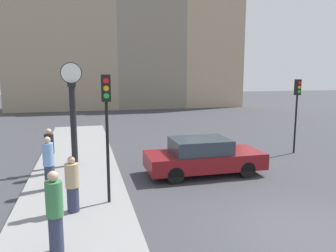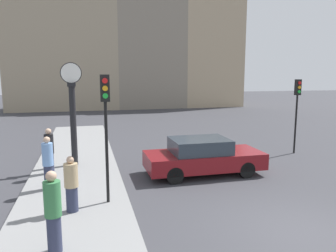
# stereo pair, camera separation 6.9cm
# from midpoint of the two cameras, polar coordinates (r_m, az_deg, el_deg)

# --- Properties ---
(ground_plane) EXTENTS (120.00, 120.00, 0.00)m
(ground_plane) POSITION_cam_midpoint_polar(r_m,az_deg,el_deg) (9.18, 22.27, -16.90)
(ground_plane) COLOR #38383D
(sidewalk_corner) EXTENTS (3.30, 19.67, 0.16)m
(sidewalk_corner) POSITION_cam_midpoint_polar(r_m,az_deg,el_deg) (14.89, -15.71, -6.20)
(sidewalk_corner) COLOR gray
(sidewalk_corner) RESTS_ON ground_plane
(building_row) EXTENTS (26.28, 5.00, 17.08)m
(building_row) POSITION_cam_midpoint_polar(r_m,az_deg,el_deg) (38.66, -5.53, 14.16)
(building_row) COLOR gray
(building_row) RESTS_ON ground_plane
(sedan_car) EXTENTS (4.56, 1.90, 1.43)m
(sedan_car) POSITION_cam_midpoint_polar(r_m,az_deg,el_deg) (12.93, 5.98, -5.28)
(sedan_car) COLOR maroon
(sedan_car) RESTS_ON ground_plane
(traffic_light_near) EXTENTS (0.26, 0.24, 3.74)m
(traffic_light_near) POSITION_cam_midpoint_polar(r_m,az_deg,el_deg) (9.46, -10.86, 2.36)
(traffic_light_near) COLOR black
(traffic_light_near) RESTS_ON sidewalk_corner
(traffic_light_far) EXTENTS (0.26, 0.24, 3.65)m
(traffic_light_far) POSITION_cam_midpoint_polar(r_m,az_deg,el_deg) (17.17, 21.43, 4.13)
(traffic_light_far) COLOR black
(traffic_light_far) RESTS_ON ground_plane
(street_clock) EXTENTS (0.84, 0.32, 4.21)m
(street_clock) POSITION_cam_midpoint_polar(r_m,az_deg,el_deg) (13.90, -16.36, 2.28)
(street_clock) COLOR black
(street_clock) RESTS_ON sidewalk_corner
(pedestrian_black_jacket) EXTENTS (0.34, 0.34, 1.74)m
(pedestrian_black_jacket) POSITION_cam_midpoint_polar(r_m,az_deg,el_deg) (13.19, -20.06, -4.12)
(pedestrian_black_jacket) COLOR #2D334C
(pedestrian_black_jacket) RESTS_ON sidewalk_corner
(pedestrian_green_hoodie) EXTENTS (0.35, 0.35, 1.79)m
(pedestrian_green_hoodie) POSITION_cam_midpoint_polar(r_m,az_deg,el_deg) (7.48, -19.35, -13.96)
(pedestrian_green_hoodie) COLOR #2D334C
(pedestrian_green_hoodie) RESTS_ON sidewalk_corner
(pedestrian_blue_stripe) EXTENTS (0.35, 0.35, 1.76)m
(pedestrian_blue_stripe) POSITION_cam_midpoint_polar(r_m,az_deg,el_deg) (11.41, -20.25, -6.09)
(pedestrian_blue_stripe) COLOR #2D334C
(pedestrian_blue_stripe) RESTS_ON sidewalk_corner
(pedestrian_tan_coat) EXTENTS (0.38, 0.38, 1.57)m
(pedestrian_tan_coat) POSITION_cam_midpoint_polar(r_m,az_deg,el_deg) (9.45, -16.52, -9.75)
(pedestrian_tan_coat) COLOR #2D334C
(pedestrian_tan_coat) RESTS_ON sidewalk_corner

